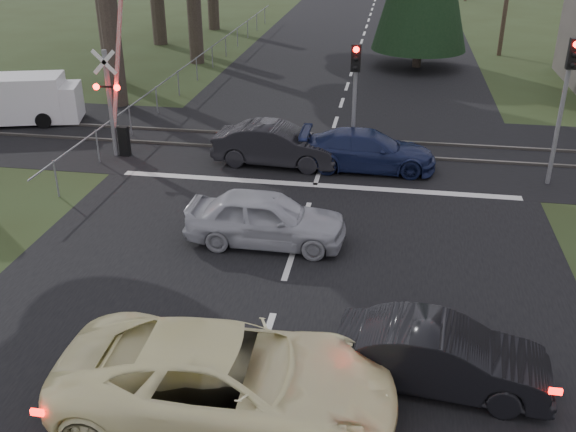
% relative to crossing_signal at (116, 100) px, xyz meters
% --- Properties ---
extents(ground, '(120.00, 120.00, 0.00)m').
position_rel_crossing_signal_xyz_m(ground, '(7.27, -9.79, -2.06)').
color(ground, '#2A3518').
rests_on(ground, ground).
extents(road, '(14.00, 100.00, 0.01)m').
position_rel_crossing_signal_xyz_m(road, '(7.27, 0.21, -2.05)').
color(road, black).
rests_on(road, ground).
extents(rail_corridor, '(120.00, 8.00, 0.01)m').
position_rel_crossing_signal_xyz_m(rail_corridor, '(7.27, 2.21, -2.05)').
color(rail_corridor, black).
rests_on(rail_corridor, ground).
extents(stop_line, '(13.00, 0.35, 0.00)m').
position_rel_crossing_signal_xyz_m(stop_line, '(7.27, -1.59, -2.05)').
color(stop_line, silver).
rests_on(stop_line, ground).
extents(rail_near, '(120.00, 0.12, 0.10)m').
position_rel_crossing_signal_xyz_m(rail_near, '(7.27, 1.41, -2.01)').
color(rail_near, '#59544C').
rests_on(rail_near, ground).
extents(rail_far, '(120.00, 0.12, 0.10)m').
position_rel_crossing_signal_xyz_m(rail_far, '(7.27, 3.01, -2.01)').
color(rail_far, '#59544C').
rests_on(rail_far, ground).
extents(crossing_signal, '(1.62, 0.38, 6.96)m').
position_rel_crossing_signal_xyz_m(crossing_signal, '(0.00, 0.00, 0.00)').
color(crossing_signal, slate).
rests_on(crossing_signal, ground).
extents(traffic_signal_right, '(0.68, 0.48, 4.70)m').
position_rel_crossing_signal_xyz_m(traffic_signal_right, '(14.82, -0.31, 1.26)').
color(traffic_signal_right, slate).
rests_on(traffic_signal_right, ground).
extents(traffic_signal_center, '(0.32, 0.48, 4.10)m').
position_rel_crossing_signal_xyz_m(traffic_signal_center, '(8.27, 0.89, 0.75)').
color(traffic_signal_center, slate).
rests_on(traffic_signal_center, ground).
extents(fence_left, '(0.10, 36.00, 1.20)m').
position_rel_crossing_signal_xyz_m(fence_left, '(-0.53, 12.71, -2.06)').
color(fence_left, slate).
rests_on(fence_left, ground).
extents(cream_coupe, '(5.99, 2.91, 1.64)m').
position_rel_crossing_signal_xyz_m(cream_coupe, '(7.07, -12.25, -1.24)').
color(cream_coupe, '#FEF6B6').
rests_on(cream_coupe, ground).
extents(dark_hatchback, '(4.10, 1.77, 1.31)m').
position_rel_crossing_signal_xyz_m(dark_hatchback, '(10.81, -10.77, -1.40)').
color(dark_hatchback, black).
rests_on(dark_hatchback, ground).
extents(silver_car, '(4.29, 1.75, 1.46)m').
position_rel_crossing_signal_xyz_m(silver_car, '(6.47, -5.71, -1.33)').
color(silver_car, '#A8AAB0').
rests_on(silver_car, ground).
extents(blue_sedan, '(4.65, 1.95, 1.34)m').
position_rel_crossing_signal_xyz_m(blue_sedan, '(8.86, 0.16, -1.39)').
color(blue_sedan, '#171F45').
rests_on(blue_sedan, ground).
extents(dark_car_far, '(4.46, 1.81, 1.44)m').
position_rel_crossing_signal_xyz_m(dark_car_far, '(5.71, 0.06, -1.34)').
color(dark_car_far, black).
rests_on(dark_car_far, ground).
extents(white_van, '(5.32, 3.12, 1.96)m').
position_rel_crossing_signal_xyz_m(white_van, '(-5.68, 3.06, -1.06)').
color(white_van, white).
rests_on(white_van, ground).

